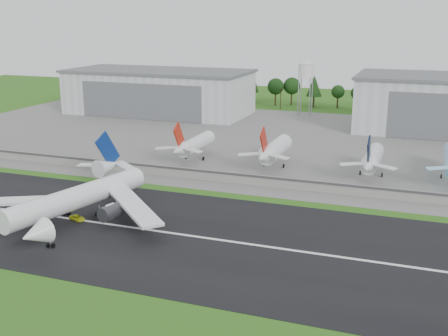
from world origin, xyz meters
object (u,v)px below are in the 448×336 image
at_px(ground_vehicle, 77,218).
at_px(parked_jet_navy, 372,160).
at_px(parked_jet_red_a, 193,145).
at_px(main_airliner, 77,203).
at_px(parked_jet_red_b, 273,151).

height_order(ground_vehicle, parked_jet_navy, parked_jet_navy).
relative_size(parked_jet_red_a, parked_jet_navy, 1.00).
xyz_separation_m(main_airliner, ground_vehicle, (-0.44, 0.13, -4.14)).
bearing_deg(main_airliner, parked_jet_navy, -120.77).
bearing_deg(parked_jet_navy, main_airliner, -134.64).
bearing_deg(parked_jet_red_a, parked_jet_red_b, 0.10).
bearing_deg(parked_jet_red_b, parked_jet_red_a, -179.90).
height_order(parked_jet_red_a, parked_jet_red_b, parked_jet_red_b).
distance_m(parked_jet_red_a, parked_jet_navy, 62.88).
xyz_separation_m(ground_vehicle, parked_jet_red_a, (3.69, 66.82, 5.22)).
height_order(parked_jet_red_a, parked_jet_navy, parked_jet_navy).
relative_size(main_airliner, parked_jet_red_a, 1.87).
relative_size(ground_vehicle, parked_jet_red_b, 0.15).
xyz_separation_m(main_airliner, parked_jet_red_b, (33.20, 67.00, 1.38)).
xyz_separation_m(ground_vehicle, parked_jet_red_b, (33.64, 66.87, 5.53)).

